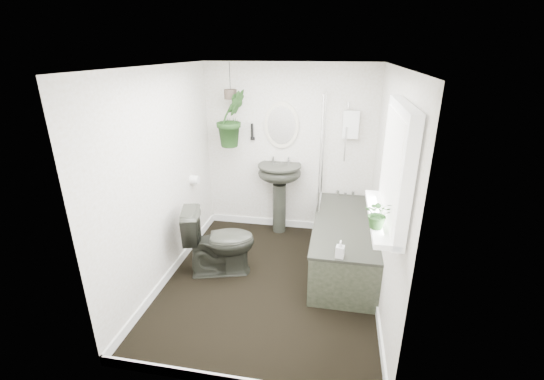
# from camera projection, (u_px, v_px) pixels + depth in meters

# --- Properties ---
(floor) EXTENTS (2.30, 2.80, 0.02)m
(floor) POSITION_uv_depth(u_px,v_px,m) (270.00, 282.00, 4.10)
(floor) COLOR black
(floor) RESTS_ON ground
(ceiling) EXTENTS (2.30, 2.80, 0.02)m
(ceiling) POSITION_uv_depth(u_px,v_px,m) (269.00, 65.00, 3.25)
(ceiling) COLOR white
(ceiling) RESTS_ON ground
(wall_back) EXTENTS (2.30, 0.02, 2.30)m
(wall_back) POSITION_uv_depth(u_px,v_px,m) (289.00, 150.00, 4.97)
(wall_back) COLOR white
(wall_back) RESTS_ON ground
(wall_front) EXTENTS (2.30, 0.02, 2.30)m
(wall_front) POSITION_uv_depth(u_px,v_px,m) (229.00, 261.00, 2.38)
(wall_front) COLOR white
(wall_front) RESTS_ON ground
(wall_left) EXTENTS (0.02, 2.80, 2.30)m
(wall_left) POSITION_uv_depth(u_px,v_px,m) (163.00, 179.00, 3.87)
(wall_left) COLOR white
(wall_left) RESTS_ON ground
(wall_right) EXTENTS (0.02, 2.80, 2.30)m
(wall_right) POSITION_uv_depth(u_px,v_px,m) (388.00, 194.00, 3.48)
(wall_right) COLOR white
(wall_right) RESTS_ON ground
(skirting) EXTENTS (2.30, 2.80, 0.10)m
(skirting) POSITION_uv_depth(u_px,v_px,m) (270.00, 278.00, 4.07)
(skirting) COLOR white
(skirting) RESTS_ON floor
(bathtub) EXTENTS (0.72, 1.72, 0.58)m
(bathtub) POSITION_uv_depth(u_px,v_px,m) (344.00, 244.00, 4.31)
(bathtub) COLOR #252720
(bathtub) RESTS_ON floor
(bath_screen) EXTENTS (0.04, 0.72, 1.40)m
(bath_screen) POSITION_uv_depth(u_px,v_px,m) (322.00, 151.00, 4.45)
(bath_screen) COLOR silver
(bath_screen) RESTS_ON bathtub
(shower_box) EXTENTS (0.20, 0.10, 0.35)m
(shower_box) POSITION_uv_depth(u_px,v_px,m) (351.00, 124.00, 4.62)
(shower_box) COLOR white
(shower_box) RESTS_ON wall_back
(oval_mirror) EXTENTS (0.46, 0.03, 0.62)m
(oval_mirror) POSITION_uv_depth(u_px,v_px,m) (282.00, 125.00, 4.82)
(oval_mirror) COLOR beige
(oval_mirror) RESTS_ON wall_back
(wall_sconce) EXTENTS (0.04, 0.04, 0.22)m
(wall_sconce) POSITION_uv_depth(u_px,v_px,m) (252.00, 132.00, 4.91)
(wall_sconce) COLOR black
(wall_sconce) RESTS_ON wall_back
(toilet_roll_holder) EXTENTS (0.11, 0.11, 0.11)m
(toilet_roll_holder) POSITION_uv_depth(u_px,v_px,m) (195.00, 180.00, 4.59)
(toilet_roll_holder) COLOR white
(toilet_roll_holder) RESTS_ON wall_left
(window_recess) EXTENTS (0.08, 1.00, 0.90)m
(window_recess) POSITION_uv_depth(u_px,v_px,m) (397.00, 165.00, 2.67)
(window_recess) COLOR white
(window_recess) RESTS_ON wall_right
(window_sill) EXTENTS (0.18, 1.00, 0.04)m
(window_sill) POSITION_uv_depth(u_px,v_px,m) (381.00, 216.00, 2.83)
(window_sill) COLOR white
(window_sill) RESTS_ON wall_right
(window_blinds) EXTENTS (0.01, 0.86, 0.76)m
(window_blinds) POSITION_uv_depth(u_px,v_px,m) (390.00, 165.00, 2.67)
(window_blinds) COLOR white
(window_blinds) RESTS_ON wall_right
(toilet) EXTENTS (0.88, 0.65, 0.80)m
(toilet) POSITION_uv_depth(u_px,v_px,m) (220.00, 241.00, 4.14)
(toilet) COLOR #252720
(toilet) RESTS_ON floor
(pedestal_sink) EXTENTS (0.69, 0.62, 1.00)m
(pedestal_sink) POSITION_uv_depth(u_px,v_px,m) (279.00, 198.00, 5.06)
(pedestal_sink) COLOR #252720
(pedestal_sink) RESTS_ON floor
(sill_plant) EXTENTS (0.21, 0.19, 0.22)m
(sill_plant) POSITION_uv_depth(u_px,v_px,m) (378.00, 214.00, 2.56)
(sill_plant) COLOR black
(sill_plant) RESTS_ON window_sill
(hanging_plant) EXTENTS (0.52, 0.51, 0.73)m
(hanging_plant) POSITION_uv_depth(u_px,v_px,m) (231.00, 119.00, 4.69)
(hanging_plant) COLOR black
(hanging_plant) RESTS_ON ceiling
(soap_bottle) EXTENTS (0.09, 0.09, 0.17)m
(soap_bottle) POSITION_uv_depth(u_px,v_px,m) (340.00, 249.00, 3.46)
(soap_bottle) COLOR black
(soap_bottle) RESTS_ON bathtub
(hanging_pot) EXTENTS (0.16, 0.16, 0.12)m
(hanging_pot) POSITION_uv_depth(u_px,v_px,m) (230.00, 94.00, 4.58)
(hanging_pot) COLOR #3C3128
(hanging_pot) RESTS_ON ceiling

